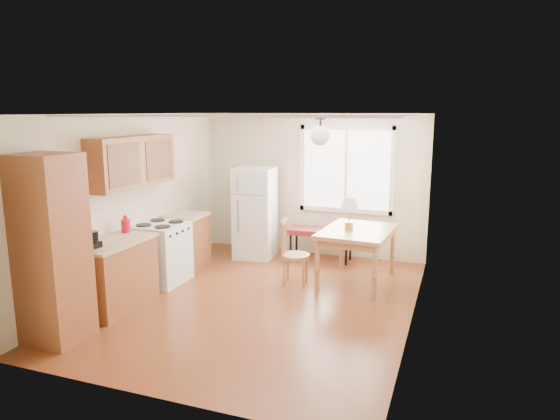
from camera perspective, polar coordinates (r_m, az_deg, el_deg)
The scene contains 11 objects.
room_shell at distance 6.56m, azimuth -2.35°, elevation -0.09°, with size 4.60×5.60×2.62m.
kitchen_run at distance 6.96m, azimuth -17.58°, elevation -3.41°, with size 0.65×3.40×2.20m.
window_unit at distance 8.68m, azimuth 7.58°, elevation 4.61°, with size 1.64×0.05×1.51m.
pendant_light at distance 6.59m, azimuth 4.63°, elevation 8.58°, with size 0.26×0.26×0.40m.
refrigerator at distance 8.71m, azimuth -2.88°, elevation -0.33°, with size 0.71×0.71×1.58m.
bench at distance 8.62m, azimuth 4.67°, elevation -2.61°, with size 1.18×0.47×0.54m.
dining_table at distance 7.52m, azimuth 8.84°, elevation -2.97°, with size 1.07×1.37×0.81m.
chair at distance 7.40m, azimuth 1.10°, elevation -4.35°, with size 0.44×0.43×0.96m.
table_lamp at distance 7.43m, azimuth 7.95°, elevation 0.47°, with size 0.28×0.28×0.48m.
coffee_maker at distance 6.46m, azimuth -21.01°, elevation -3.02°, with size 0.21×0.26×0.36m.
kettle at distance 7.16m, azimuth -17.23°, elevation -1.68°, with size 0.13×0.13×0.24m.
Camera 1 is at (2.45, -5.95, 2.54)m, focal length 32.00 mm.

